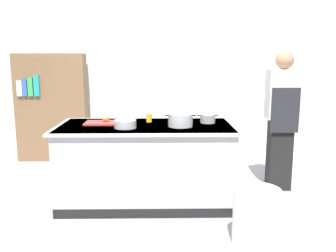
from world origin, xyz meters
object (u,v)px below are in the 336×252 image
stock_pot (180,120)px  person_chef (281,118)px  mixing_bowl (125,124)px  bookshelf (52,108)px  onion (106,118)px  sauce_pan (208,119)px  juice_cup (149,118)px  trash_bin (256,217)px

stock_pot → person_chef: 1.36m
mixing_bowl → bookshelf: bearing=124.8°
onion → person_chef: (2.11, 0.28, -0.05)m
onion → person_chef: bearing=7.4°
stock_pot → bookshelf: (-1.96, 1.89, -0.12)m
sauce_pan → juice_cup: size_ratio=2.37×
stock_pot → sauce_pan: size_ratio=1.41×
person_chef → trash_bin: bearing=139.4°
onion → mixing_bowl: 0.38m
juice_cup → person_chef: 1.63m
juice_cup → stock_pot: bearing=-37.9°
onion → juice_cup: bearing=7.7°
onion → sauce_pan: 1.17m
onion → person_chef: person_chef is taller
stock_pot → trash_bin: size_ratio=0.65×
bookshelf → onion: bearing=-56.4°
sauce_pan → bookshelf: bearing=143.8°
mixing_bowl → person_chef: (1.86, 0.56, -0.03)m
juice_cup → bookshelf: size_ratio=0.06×
sauce_pan → bookshelf: 2.84m
onion → mixing_bowl: onion is taller
trash_bin → stock_pot: bearing=124.3°
stock_pot → person_chef: person_chef is taller
person_chef → bookshelf: person_chef is taller
onion → juice_cup: 0.50m
mixing_bowl → juice_cup: bearing=55.8°
juice_cup → person_chef: (1.62, 0.21, -0.04)m
mixing_bowl → trash_bin: 1.63m
stock_pot → sauce_pan: 0.39m
trash_bin → bookshelf: (-2.59, 2.81, 0.59)m
sauce_pan → person_chef: bearing=16.1°
sauce_pan → bookshelf: bookshelf is taller
stock_pot → juice_cup: size_ratio=3.34×
bookshelf → person_chef: bearing=-23.5°
stock_pot → bookshelf: bookshelf is taller
mixing_bowl → person_chef: bearing=16.9°
onion → sauce_pan: size_ratio=0.38×
onion → trash_bin: (1.47, -1.13, -0.71)m
trash_bin → bookshelf: bearing=132.7°
onion → sauce_pan: bearing=0.2°
mixing_bowl → juice_cup: juice_cup is taller
sauce_pan → trash_bin: size_ratio=0.46×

